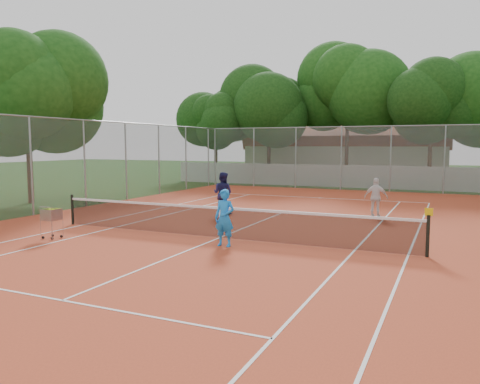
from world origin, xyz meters
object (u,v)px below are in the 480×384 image
at_px(clubhouse, 348,152).
at_px(ball_hopper, 52,222).
at_px(player_near, 225,218).
at_px(player_far_right, 376,197).
at_px(tennis_net, 220,222).
at_px(player_far_left, 223,193).

relative_size(clubhouse, ball_hopper, 16.27).
xyz_separation_m(player_near, ball_hopper, (-5.26, -1.23, -0.31)).
bearing_deg(clubhouse, player_far_right, -75.82).
bearing_deg(clubhouse, tennis_net, -86.05).
height_order(tennis_net, player_far_right, player_far_right).
bearing_deg(player_far_left, player_far_right, -157.97).
bearing_deg(tennis_net, player_far_right, 59.40).
bearing_deg(player_near, ball_hopper, -165.64).
distance_m(player_far_left, ball_hopper, 7.05).
relative_size(tennis_net, player_near, 7.34).
distance_m(clubhouse, player_near, 30.14).
height_order(tennis_net, clubhouse, clubhouse).
distance_m(player_near, ball_hopper, 5.41).
distance_m(player_near, player_far_left, 5.98).
relative_size(player_near, player_far_left, 0.93).
distance_m(player_near, player_far_right, 7.93).
bearing_deg(player_near, tennis_net, 124.58).
height_order(clubhouse, player_far_right, clubhouse).
bearing_deg(player_near, player_far_right, 68.30).
xyz_separation_m(tennis_net, ball_hopper, (-4.60, -2.23, 0.01)).
relative_size(tennis_net, ball_hopper, 11.79).
bearing_deg(tennis_net, ball_hopper, -154.16).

